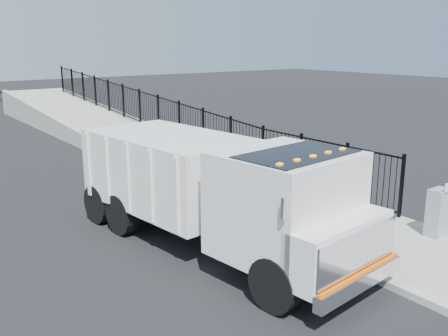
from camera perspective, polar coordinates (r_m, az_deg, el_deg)
ground at (r=13.93m, az=3.95°, el=-6.76°), size 120.00×120.00×0.00m
sidewalk at (r=13.93m, az=15.47°, el=-7.00°), size 3.55×12.00×0.12m
curb at (r=12.56m, az=9.92°, el=-8.97°), size 0.30×12.00×0.16m
ramp at (r=28.41m, az=-13.87°, el=3.72°), size 3.95×24.06×3.19m
iron_fence at (r=25.30m, az=-7.48°, el=4.83°), size 0.10×28.00×1.80m
truck at (r=11.93m, az=-0.75°, el=-2.21°), size 3.61×8.58×2.85m
worker at (r=12.77m, az=11.92°, el=-4.60°), size 0.47×0.64×1.61m
utility_cabinet at (r=13.90m, az=23.27°, el=-4.72°), size 0.55×0.40×1.25m
debris at (r=12.69m, az=17.61°, el=-8.80°), size 0.33×0.33×0.08m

